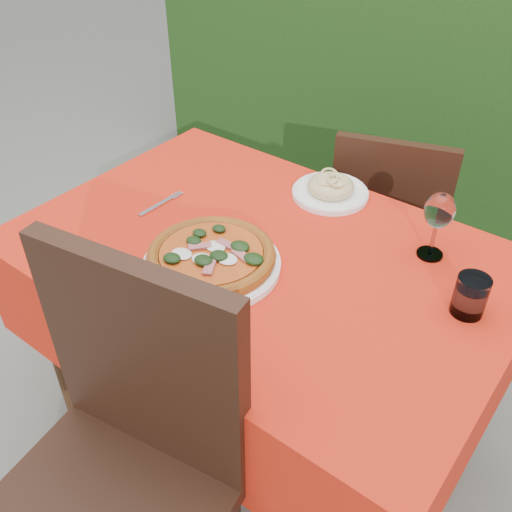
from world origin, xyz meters
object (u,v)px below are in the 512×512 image
Objects in this scene: pasta_plate at (330,189)px; water_glass at (470,297)px; fork at (157,206)px; chair_near at (120,461)px; pizza_plate at (211,258)px; chair_far at (387,224)px; wine_glass at (439,213)px.

pasta_plate is 0.56m from water_glass.
chair_near is at bearing -50.28° from fork.
chair_near is at bearing -73.76° from pizza_plate.
water_glass is at bearing 9.26° from fork.
chair_near is 5.92× the size of fork.
pizza_plate is 0.47m from pasta_plate.
pizza_plate and pasta_plate have the same top height.
pasta_plate is (-0.05, -0.34, 0.29)m from chair_far.
chair_far is 2.12× the size of pizza_plate.
chair_far reaches higher than pasta_plate.
water_glass reaches higher than fork.
wine_glass is at bearing 42.94° from pizza_plate.
wine_glass is (-0.15, 0.15, 0.08)m from water_glass.
chair_far is 4.90× the size of fork.
water_glass is at bearing 48.18° from chair_near.
pasta_plate is (-0.08, 0.91, 0.18)m from chair_near.
chair_far is 0.85m from fork.
pasta_plate is 1.23× the size of wine_glass.
chair_far is 0.86m from pizza_plate.
pizza_plate reaches higher than fork.
chair_far is 0.79m from water_glass.
chair_near is 1.21× the size of chair_far.
wine_glass is (0.27, 0.82, 0.29)m from chair_near.
pizza_plate is (-0.10, -0.80, 0.29)m from chair_far.
wine_glass is (0.35, -0.09, 0.10)m from pasta_plate.
chair_near reaches higher than pizza_plate.
pizza_plate is 2.21× the size of wine_glass.
chair_far is 0.45m from pasta_plate.
chair_far is at bearing 60.97° from fork.
wine_glass reaches higher than water_glass.
chair_near reaches higher than pasta_plate.
wine_glass is at bearing -14.42° from pasta_plate.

